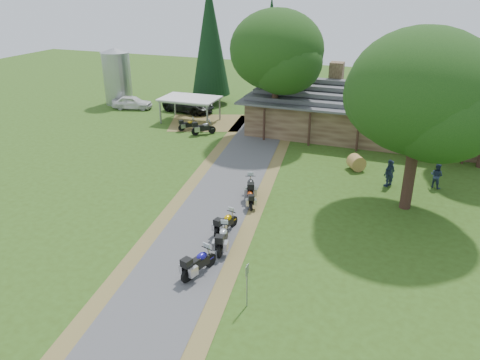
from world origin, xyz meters
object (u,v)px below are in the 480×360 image
at_px(hay_bale, 356,163).
at_px(motorcycle_row_a, 199,261).
at_px(motorcycle_row_e, 251,186).
at_px(motorcycle_carport_b, 204,127).
at_px(lodge, 366,109).
at_px(car_white_sedan, 132,101).
at_px(motorcycle_carport_a, 188,124).
at_px(motorcycle_row_c, 226,222).
at_px(car_dark_suv, 189,101).
at_px(motorcycle_row_d, 250,197).
at_px(silo, 117,76).
at_px(motorcycle_row_b, 223,237).
at_px(carport, 190,110).

bearing_deg(hay_bale, motorcycle_row_a, -107.69).
bearing_deg(motorcycle_row_e, motorcycle_carport_b, 17.40).
bearing_deg(lodge, car_white_sedan, 178.31).
height_order(lodge, motorcycle_carport_a, lodge).
distance_m(motorcycle_carport_a, hay_bale, 16.67).
height_order(lodge, motorcycle_row_c, lodge).
height_order(motorcycle_row_c, motorcycle_carport_a, motorcycle_row_c).
xyz_separation_m(car_dark_suv, motorcycle_row_c, (13.46, -22.51, -0.52)).
xyz_separation_m(motorcycle_row_c, motorcycle_carport_a, (-10.55, 16.53, -0.05)).
distance_m(lodge, motorcycle_row_d, 17.82).
distance_m(car_white_sedan, car_dark_suv, 6.38).
height_order(car_white_sedan, motorcycle_row_c, car_white_sedan).
distance_m(car_dark_suv, motorcycle_row_c, 26.24).
bearing_deg(motorcycle_carport_b, car_dark_suv, 85.35).
height_order(motorcycle_row_a, hay_bale, motorcycle_row_a).
bearing_deg(car_white_sedan, lodge, -106.50).
height_order(car_white_sedan, hay_bale, car_white_sedan).
bearing_deg(motorcycle_carport_b, silo, 112.19).
bearing_deg(motorcycle_carport_b, motorcycle_row_b, -102.75).
relative_size(motorcycle_row_d, motorcycle_carport_a, 0.98).
xyz_separation_m(motorcycle_row_b, motorcycle_carport_b, (-9.18, 17.56, -0.01)).
relative_size(motorcycle_row_e, motorcycle_carport_a, 1.21).
bearing_deg(silo, carport, -19.35).
height_order(motorcycle_row_a, motorcycle_row_b, motorcycle_row_a).
relative_size(motorcycle_row_c, motorcycle_carport_b, 0.94).
bearing_deg(car_white_sedan, motorcycle_row_b, -153.61).
height_order(motorcycle_row_d, motorcycle_row_e, motorcycle_row_e).
height_order(silo, car_dark_suv, silo).
relative_size(silo, motorcycle_row_a, 2.98).
bearing_deg(motorcycle_row_e, car_white_sedan, 29.62).
bearing_deg(carport, car_dark_suv, 117.91).
distance_m(lodge, motorcycle_row_c, 21.35).
relative_size(motorcycle_row_d, motorcycle_row_e, 0.81).
distance_m(motorcycle_row_b, motorcycle_carport_a, 21.32).
bearing_deg(motorcycle_carport_a, hay_bale, -61.29).
relative_size(lodge, motorcycle_row_c, 11.33).
height_order(motorcycle_row_b, hay_bale, motorcycle_row_b).
xyz_separation_m(car_white_sedan, hay_bale, (25.24, -9.38, -0.34)).
relative_size(silo, hay_bale, 5.46).
relative_size(motorcycle_row_a, motorcycle_row_d, 1.22).
height_order(motorcycle_row_a, motorcycle_row_d, motorcycle_row_a).
relative_size(carport, hay_bale, 4.91).
bearing_deg(motorcycle_row_d, carport, 12.53).
distance_m(lodge, motorcycle_carport_b, 14.58).
relative_size(lodge, motorcycle_row_b, 10.52).
xyz_separation_m(silo, motorcycle_row_a, (22.80, -27.24, -2.37)).
bearing_deg(motorcycle_row_c, motorcycle_carport_a, 44.69).
xyz_separation_m(car_white_sedan, motorcycle_row_a, (20.06, -25.63, -0.20)).
bearing_deg(carport, motorcycle_row_e, -52.59).
height_order(motorcycle_row_c, motorcycle_row_e, motorcycle_row_e).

